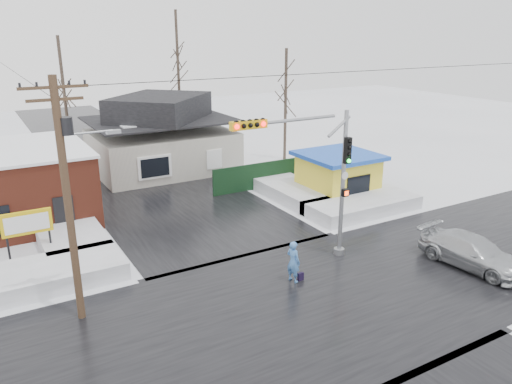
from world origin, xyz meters
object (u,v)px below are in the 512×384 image
marquee_sign (27,224)px  traffic_signal (317,168)px  utility_pole (68,189)px  pedestrian (293,262)px  kiosk (338,175)px  car (472,252)px

marquee_sign → traffic_signal: bearing=-29.7°
utility_pole → pedestrian: 9.57m
traffic_signal → pedestrian: size_ratio=3.77×
pedestrian → marquee_sign: bearing=35.7°
marquee_sign → kiosk: (18.50, 0.50, -0.46)m
traffic_signal → kiosk: size_ratio=1.52×
traffic_signal → pedestrian: traffic_signal is taller
traffic_signal → pedestrian: (-1.92, -1.13, -3.61)m
traffic_signal → pedestrian: 4.24m
pedestrian → car: pedestrian is taller
marquee_sign → car: marquee_sign is taller
utility_pole → pedestrian: (8.44, -1.66, -4.18)m
utility_pole → marquee_sign: utility_pole is taller
traffic_signal → marquee_sign: bearing=150.3°
traffic_signal → utility_pole: size_ratio=0.78×
pedestrian → car: (7.88, -2.91, -0.21)m
marquee_sign → pedestrian: size_ratio=1.37×
traffic_signal → utility_pole: 10.39m
traffic_signal → marquee_sign: size_ratio=2.75×
marquee_sign → car: (17.39, -10.56, -1.21)m
traffic_signal → marquee_sign: traffic_signal is taller
kiosk → marquee_sign: bearing=-178.4°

